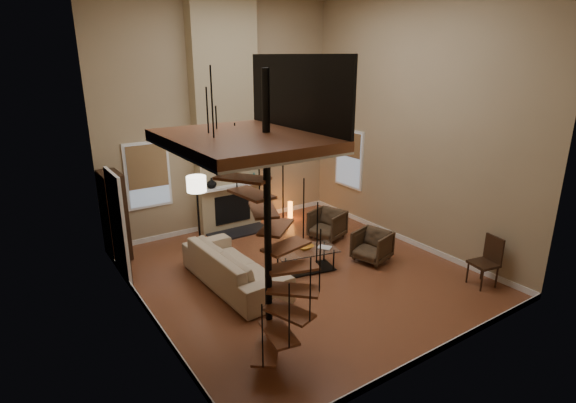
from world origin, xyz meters
TOP-DOWN VIEW (x-y plane):
  - ground at (0.00, 0.00)m, footprint 6.00×6.50m
  - back_wall at (0.00, 3.25)m, footprint 6.00×0.02m
  - front_wall at (0.00, -3.25)m, footprint 6.00×0.02m
  - left_wall at (-3.00, 0.00)m, footprint 0.02×6.50m
  - right_wall at (3.00, 0.00)m, footprint 0.02×6.50m
  - baseboard_back at (0.00, 3.24)m, footprint 6.00×0.02m
  - baseboard_front at (0.00, -3.24)m, footprint 6.00×0.02m
  - baseboard_left at (-2.99, 0.00)m, footprint 0.02×6.50m
  - baseboard_right at (2.99, 0.00)m, footprint 0.02×6.50m
  - chimney_breast at (0.00, 3.06)m, footprint 1.60×0.38m
  - hearth at (0.00, 2.57)m, footprint 1.50×0.60m
  - firebox at (0.00, 2.86)m, footprint 0.95×0.02m
  - mantel at (0.00, 2.78)m, footprint 1.70×0.18m
  - mirror_frame at (0.00, 2.84)m, footprint 0.94×0.10m
  - mirror_disc at (0.00, 2.85)m, footprint 0.80×0.01m
  - vase_left at (-0.55, 2.82)m, footprint 0.24×0.24m
  - vase_right at (0.60, 2.82)m, footprint 0.20×0.20m
  - window_back at (-1.90, 3.22)m, footprint 1.02×0.06m
  - window_right at (2.97, 2.00)m, footprint 0.06×1.02m
  - entry_door at (-2.95, 1.80)m, footprint 0.10×1.05m
  - loft at (-2.04, -1.80)m, footprint 1.70×2.20m
  - spiral_stair at (-1.78, -1.79)m, footprint 1.47×1.47m
  - hutch at (-2.79, 2.83)m, footprint 0.39×0.82m
  - sofa at (-1.31, 0.29)m, footprint 1.10×2.58m
  - armchair_near at (1.65, 1.13)m, footprint 0.94×0.92m
  - armchair_far at (1.65, -0.39)m, footprint 0.86×0.84m
  - coffee_table at (0.17, 0.02)m, footprint 1.37×0.88m
  - bowl at (0.17, 0.07)m, footprint 0.35×0.35m
  - book at (0.52, -0.13)m, footprint 0.31×0.33m
  - floor_lamp at (-1.21, 2.11)m, footprint 0.42×0.42m
  - accent_lamp at (1.61, 2.71)m, footprint 0.13×0.13m
  - side_chair at (2.67, -2.35)m, footprint 0.52×0.52m

SIDE VIEW (x-z plane):
  - ground at x=0.00m, z-range -0.01..0.00m
  - hearth at x=0.00m, z-range 0.00..0.04m
  - baseboard_back at x=0.00m, z-range 0.00..0.12m
  - baseboard_front at x=0.00m, z-range 0.00..0.12m
  - baseboard_left at x=-2.99m, z-range 0.00..0.12m
  - baseboard_right at x=2.99m, z-range 0.00..0.12m
  - accent_lamp at x=1.61m, z-range 0.02..0.48m
  - coffee_table at x=0.17m, z-range 0.05..0.52m
  - armchair_near at x=1.65m, z-range 0.02..0.69m
  - armchair_far at x=1.65m, z-range 0.03..0.67m
  - sofa at x=-1.31m, z-range 0.02..0.77m
  - book at x=0.52m, z-range 0.45..0.48m
  - bowl at x=0.17m, z-range 0.45..0.54m
  - side_chair at x=2.67m, z-range 0.04..1.01m
  - firebox at x=0.00m, z-range 0.19..0.91m
  - hutch at x=-2.79m, z-range 0.03..1.87m
  - entry_door at x=-2.95m, z-range -0.03..2.13m
  - mantel at x=0.00m, z-range 1.12..1.18m
  - vase_right at x=0.60m, z-range 1.18..1.39m
  - vase_left at x=-0.55m, z-range 1.18..1.43m
  - floor_lamp at x=-1.21m, z-range 0.55..2.28m
  - window_back at x=-1.90m, z-range 0.86..2.38m
  - window_right at x=2.97m, z-range 0.87..2.39m
  - spiral_stair at x=-1.78m, z-range -0.25..3.81m
  - mirror_frame at x=0.00m, z-range 1.48..2.42m
  - mirror_disc at x=0.00m, z-range 1.55..2.35m
  - back_wall at x=0.00m, z-range 0.00..5.50m
  - front_wall at x=0.00m, z-range 0.00..5.50m
  - left_wall at x=-3.00m, z-range 0.00..5.50m
  - right_wall at x=3.00m, z-range 0.00..5.50m
  - chimney_breast at x=0.00m, z-range 0.00..5.50m
  - loft at x=-2.04m, z-range 2.69..3.78m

